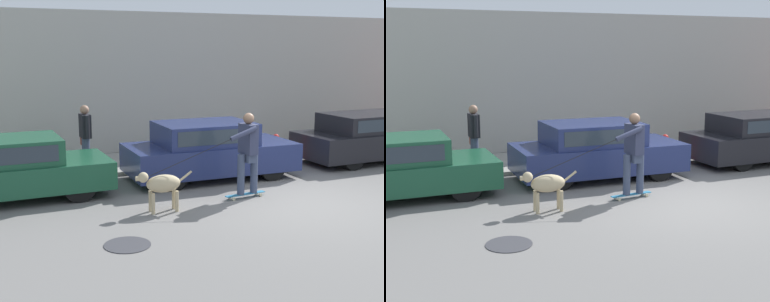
% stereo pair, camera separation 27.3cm
% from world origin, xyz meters
% --- Properties ---
extents(ground_plane, '(36.00, 36.00, 0.00)m').
position_xyz_m(ground_plane, '(0.00, 0.00, 0.00)').
color(ground_plane, slate).
extents(back_wall, '(32.00, 0.30, 4.03)m').
position_xyz_m(back_wall, '(0.00, 6.13, 2.02)').
color(back_wall, '#ADA89E').
rests_on(back_wall, ground_plane).
extents(sidewalk_curb, '(30.00, 2.37, 0.10)m').
position_xyz_m(sidewalk_curb, '(0.00, 4.78, 0.05)').
color(sidewalk_curb, gray).
rests_on(sidewalk_curb, ground_plane).
extents(parked_car_0, '(4.00, 1.74, 1.26)m').
position_xyz_m(parked_car_0, '(-5.16, 2.59, 0.63)').
color(parked_car_0, black).
rests_on(parked_car_0, ground_plane).
extents(parked_car_1, '(4.02, 1.91, 1.34)m').
position_xyz_m(parked_car_1, '(-0.65, 2.59, 0.66)').
color(parked_car_1, black).
rests_on(parked_car_1, ground_plane).
extents(parked_car_2, '(4.47, 1.75, 1.31)m').
position_xyz_m(parked_car_2, '(4.37, 2.59, 0.65)').
color(parked_car_2, black).
rests_on(parked_car_2, ground_plane).
extents(dog, '(1.10, 0.38, 0.79)m').
position_xyz_m(dog, '(-2.62, 0.55, 0.53)').
color(dog, tan).
rests_on(dog, ground_plane).
extents(skateboarder, '(2.73, 0.62, 1.75)m').
position_xyz_m(skateboarder, '(-0.68, 0.74, 1.00)').
color(skateboarder, beige).
rests_on(skateboarder, ground_plane).
extents(pedestrian_with_bag, '(0.23, 0.72, 1.58)m').
position_xyz_m(pedestrian_with_bag, '(-3.18, 4.27, 0.97)').
color(pedestrian_with_bag, '#3D4760').
rests_on(pedestrian_with_bag, sidewalk_curb).
extents(manhole_cover, '(0.74, 0.74, 0.01)m').
position_xyz_m(manhole_cover, '(-3.74, -0.86, 0.01)').
color(manhole_cover, '#38383D').
rests_on(manhole_cover, ground_plane).
extents(fire_hydrant, '(0.18, 0.18, 0.79)m').
position_xyz_m(fire_hydrant, '(1.70, 3.34, 0.41)').
color(fire_hydrant, red).
rests_on(fire_hydrant, ground_plane).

